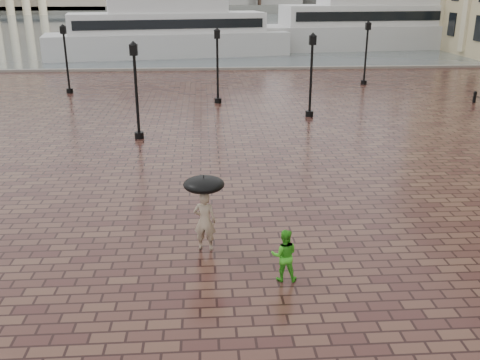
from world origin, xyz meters
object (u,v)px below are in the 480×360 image
object	(u,v)px
adult_pedestrian	(205,221)
ferry_near	(168,32)
street_lamps	(224,66)
child_pedestrian	(284,255)
ferry_far	(377,24)

from	to	relation	value
adult_pedestrian	ferry_near	xyz separation A→B (m)	(-3.47, 43.95, 1.58)
street_lamps	child_pedestrian	xyz separation A→B (m)	(0.60, -21.08, -1.65)
street_lamps	ferry_far	distance (m)	35.77
ferry_near	ferry_far	size ratio (longest dim) A/B	0.90
street_lamps	child_pedestrian	distance (m)	21.15
street_lamps	child_pedestrian	bearing A→B (deg)	-88.36
child_pedestrian	ferry_far	size ratio (longest dim) A/B	0.05
street_lamps	ferry_far	xyz separation A→B (m)	(18.92, 30.36, 0.40)
street_lamps	ferry_far	size ratio (longest dim) A/B	0.76
child_pedestrian	ferry_near	world-z (taller)	ferry_near
adult_pedestrian	ferry_far	size ratio (longest dim) A/B	0.06
ferry_near	street_lamps	bearing A→B (deg)	-89.23
street_lamps	child_pedestrian	size ratio (longest dim) A/B	15.89
street_lamps	ferry_near	size ratio (longest dim) A/B	0.85
adult_pedestrian	ferry_far	xyz separation A→B (m)	(20.24, 49.66, 1.88)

